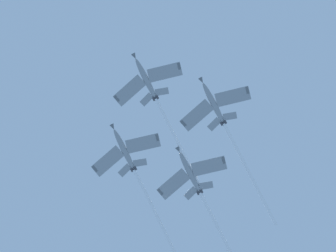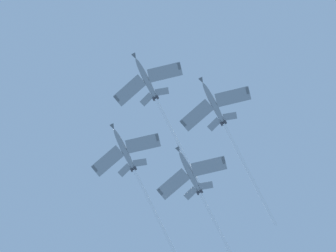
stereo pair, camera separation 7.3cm
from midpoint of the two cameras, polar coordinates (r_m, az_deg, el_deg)
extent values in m
ellipsoid|color=gray|center=(166.20, -2.03, 4.34)|extent=(8.22, 10.75, 3.88)
cone|color=#595E60|center=(167.05, -3.07, 6.38)|extent=(2.03, 2.18, 1.51)
ellipsoid|color=black|center=(167.03, -2.33, 4.97)|extent=(2.50, 2.97, 1.48)
cube|color=gray|center=(165.60, -0.29, 4.94)|extent=(8.58, 9.13, 0.96)
cube|color=#595E60|center=(165.47, 1.03, 5.49)|extent=(1.81, 1.70, 0.50)
cube|color=gray|center=(166.61, -3.53, 3.26)|extent=(9.68, 6.56, 0.96)
cube|color=#595E60|center=(167.27, -4.71, 2.52)|extent=(1.30, 1.92, 0.50)
cube|color=gray|center=(165.54, -0.56, 3.17)|extent=(3.59, 3.96, 0.54)
cube|color=gray|center=(165.98, -1.95, 2.45)|extent=(3.97, 2.77, 0.54)
cube|color=#595E60|center=(167.15, -1.23, 2.85)|extent=(1.84, 2.51, 3.25)
cylinder|color=#38383D|center=(165.54, -1.00, 2.63)|extent=(1.31, 1.40, 0.99)
cylinder|color=#38383D|center=(165.63, -1.27, 2.49)|extent=(1.31, 1.40, 0.99)
cylinder|color=white|center=(165.16, 0.91, -1.48)|extent=(15.38, 21.30, 6.42)
ellipsoid|color=gray|center=(163.22, 4.17, 2.09)|extent=(8.16, 10.78, 3.91)
cone|color=#595E60|center=(163.53, 3.10, 4.18)|extent=(2.02, 2.18, 1.52)
ellipsoid|color=black|center=(163.88, 3.84, 2.74)|extent=(2.49, 2.98, 1.48)
cube|color=gray|center=(163.09, 5.96, 2.70)|extent=(8.61, 9.11, 0.97)
cube|color=#595E60|center=(163.31, 7.29, 3.26)|extent=(1.80, 1.70, 0.51)
cube|color=gray|center=(163.28, 2.65, 0.99)|extent=(9.68, 6.52, 0.97)
cube|color=#595E60|center=(163.66, 1.42, 0.24)|extent=(1.29, 1.92, 0.51)
cube|color=gray|center=(163.14, 5.69, 0.90)|extent=(3.61, 3.95, 0.54)
cube|color=gray|center=(163.22, 4.27, 0.17)|extent=(3.96, 2.75, 0.54)
cube|color=#595E60|center=(164.57, 4.95, 0.60)|extent=(1.83, 2.52, 3.25)
cylinder|color=#38383D|center=(163.06, 5.25, 0.35)|extent=(1.31, 1.40, 1.00)
cylinder|color=#38383D|center=(163.08, 4.96, 0.21)|extent=(1.31, 1.40, 1.00)
cylinder|color=white|center=(163.91, 7.51, -4.39)|extent=(17.35, 24.44, 7.28)
ellipsoid|color=gray|center=(165.76, -4.03, -2.17)|extent=(8.26, 10.71, 3.99)
cone|color=#595E60|center=(166.09, -5.06, -0.09)|extent=(2.04, 2.18, 1.53)
ellipsoid|color=black|center=(166.42, -4.32, -1.51)|extent=(2.51, 2.97, 1.50)
cube|color=gray|center=(164.78, -2.29, -1.60)|extent=(8.55, 9.15, 1.00)
cube|color=#595E60|center=(164.35, -0.98, -1.06)|extent=(1.81, 1.69, 0.52)
cube|color=gray|center=(166.66, -5.53, -3.22)|extent=(9.68, 6.59, 1.00)
cube|color=#595E60|center=(167.66, -6.70, -3.91)|extent=(1.30, 1.91, 0.52)
cube|color=gray|center=(165.30, -2.57, -3.37)|extent=(3.58, 3.96, 0.56)
cube|color=gray|center=(166.10, -3.96, -4.06)|extent=(3.97, 2.79, 0.56)
cube|color=#595E60|center=(167.06, -3.22, -3.62)|extent=(1.86, 2.52, 3.26)
cylinder|color=#38383D|center=(165.51, -3.01, -3.90)|extent=(1.32, 1.40, 1.00)
cylinder|color=#38383D|center=(165.67, -3.29, -4.03)|extent=(1.32, 1.40, 1.00)
cylinder|color=white|center=(166.24, -1.02, -8.23)|extent=(16.30, 22.38, 7.00)
ellipsoid|color=gray|center=(165.08, 2.02, -4.26)|extent=(8.17, 10.75, 4.09)
cone|color=#595E60|center=(164.95, 0.96, -2.19)|extent=(2.03, 2.19, 1.54)
ellipsoid|color=black|center=(165.61, 1.71, -3.60)|extent=(2.50, 2.98, 1.52)
cube|color=gray|center=(164.56, 3.79, -3.69)|extent=(8.59, 9.11, 1.03)
cube|color=#595E60|center=(164.46, 5.11, -3.13)|extent=(1.80, 1.70, 0.53)
cube|color=gray|center=(165.64, 0.51, -5.33)|extent=(9.67, 6.52, 1.03)
cube|color=#595E60|center=(166.37, -0.70, -6.05)|extent=(1.29, 1.91, 0.53)
cube|color=gray|center=(165.14, 3.52, -5.45)|extent=(3.60, 3.95, 0.57)
cube|color=gray|center=(165.61, 2.11, -6.16)|extent=(3.96, 2.76, 0.57)
cube|color=#595E60|center=(166.74, 2.81, -5.69)|extent=(1.85, 2.55, 3.28)
cylinder|color=#38383D|center=(165.27, 3.08, -5.99)|extent=(1.32, 1.41, 1.01)
cylinder|color=#38383D|center=(165.37, 2.80, -6.13)|extent=(1.32, 1.41, 1.01)
cylinder|color=white|center=(166.81, 5.01, -10.03)|extent=(15.23, 21.25, 6.90)
camera|label=1|loc=(0.04, 90.01, 0.06)|focal=66.65mm
camera|label=2|loc=(0.04, -89.99, -0.06)|focal=66.65mm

